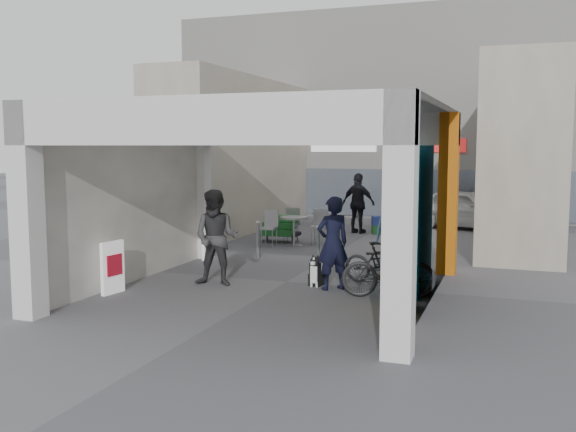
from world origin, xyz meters
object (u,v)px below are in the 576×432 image
at_px(man_with_dog, 333,243).
at_px(bicycle_front, 382,263).
at_px(man_back_turned, 217,238).
at_px(produce_stand, 279,231).
at_px(man_crates, 358,203).
at_px(border_collie, 316,273).
at_px(man_elderly, 394,229).
at_px(bicycle_rear, 389,270).
at_px(white_van, 467,209).
at_px(cafe_set, 293,232).

distance_m(man_with_dog, bicycle_front, 1.19).
bearing_deg(man_back_turned, produce_stand, 90.10).
bearing_deg(man_crates, bicycle_front, 122.83).
height_order(man_back_turned, bicycle_front, man_back_turned).
bearing_deg(border_collie, man_back_turned, -149.47).
bearing_deg(man_elderly, bicycle_rear, -100.05).
relative_size(man_crates, white_van, 0.49).
xyz_separation_m(man_with_dog, white_van, (1.76, 10.39, -0.24)).
xyz_separation_m(cafe_set, border_collie, (2.24, -5.02, -0.09)).
height_order(man_elderly, bicycle_rear, man_elderly).
height_order(cafe_set, man_with_dog, man_with_dog).
relative_size(man_crates, bicycle_rear, 1.11).
xyz_separation_m(bicycle_front, white_van, (0.92, 9.68, 0.23)).
bearing_deg(man_back_turned, bicycle_front, 11.36).
height_order(man_elderly, white_van, man_elderly).
distance_m(bicycle_front, white_van, 9.73).
bearing_deg(man_crates, man_with_dog, 115.76).
xyz_separation_m(man_elderly, man_crates, (-2.16, 5.47, 0.06)).
xyz_separation_m(man_crates, bicycle_front, (2.27, -7.36, -0.52)).
distance_m(cafe_set, produce_stand, 0.60).
height_order(border_collie, bicycle_rear, bicycle_rear).
bearing_deg(white_van, border_collie, -173.09).
height_order(cafe_set, white_van, white_van).
xyz_separation_m(border_collie, man_with_dog, (0.40, -0.18, 0.66)).
relative_size(man_crates, bicycle_front, 1.14).
xyz_separation_m(border_collie, man_elderly, (1.12, 2.41, 0.65)).
xyz_separation_m(man_back_turned, bicycle_front, (3.13, 1.12, -0.52)).
xyz_separation_m(cafe_set, bicycle_rear, (3.79, -5.50, 0.17)).
relative_size(man_elderly, white_van, 0.46).
xyz_separation_m(man_crates, white_van, (3.19, 2.32, -0.29)).
height_order(cafe_set, border_collie, cafe_set).
height_order(man_back_turned, man_elderly, man_back_turned).
height_order(man_with_dog, bicycle_front, man_with_dog).
relative_size(bicycle_rear, white_van, 0.44).
bearing_deg(man_elderly, border_collie, -133.45).
height_order(man_back_turned, white_van, man_back_turned).
height_order(cafe_set, bicycle_front, cafe_set).
xyz_separation_m(man_with_dog, bicycle_rear, (1.15, -0.30, -0.39)).
xyz_separation_m(cafe_set, white_van, (4.39, 5.18, 0.32)).
bearing_deg(man_back_turned, white_van, 61.18).
relative_size(border_collie, bicycle_front, 0.38).
relative_size(man_elderly, bicycle_front, 1.07).
bearing_deg(border_collie, man_with_dog, -11.79).
bearing_deg(produce_stand, man_with_dog, -63.63).
distance_m(border_collie, man_back_turned, 2.11).
height_order(produce_stand, man_elderly, man_elderly).
relative_size(produce_stand, man_elderly, 0.64).
distance_m(border_collie, man_elderly, 2.74).
relative_size(man_back_turned, man_crates, 1.00).
bearing_deg(bicycle_rear, man_elderly, -6.06).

